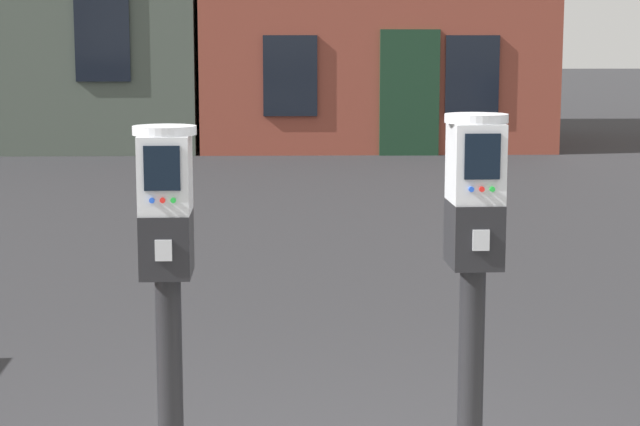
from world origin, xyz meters
name	(u,v)px	position (x,y,z in m)	size (l,w,h in m)	color
parking_meter_near_kerb	(167,257)	(-0.64, -0.20, 1.13)	(0.22, 0.25, 1.44)	black
parking_meter_twin_adjacent	(474,247)	(0.41, -0.20, 1.16)	(0.22, 0.25, 1.48)	black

